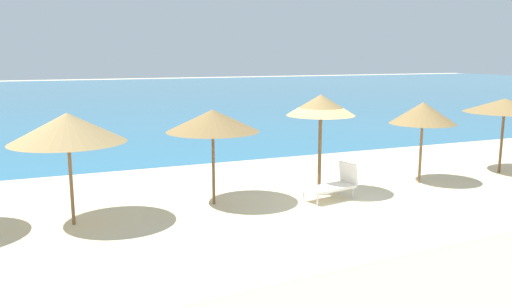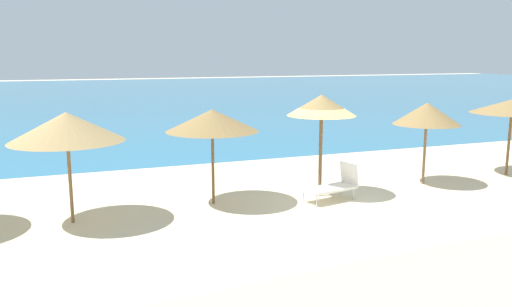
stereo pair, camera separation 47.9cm
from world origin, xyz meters
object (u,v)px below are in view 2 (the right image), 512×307
(beach_umbrella_3, at_px, (212,121))
(lounge_chair_1, at_px, (334,185))
(beach_umbrella_5, at_px, (427,114))
(beach_umbrella_6, at_px, (512,106))
(beach_umbrella_4, at_px, (322,106))
(beach_umbrella_2, at_px, (67,127))

(beach_umbrella_3, height_order, lounge_chair_1, beach_umbrella_3)
(beach_umbrella_5, xyz_separation_m, beach_umbrella_6, (3.46, 0.06, 0.10))
(beach_umbrella_3, xyz_separation_m, beach_umbrella_5, (6.69, -0.25, -0.06))
(beach_umbrella_4, height_order, lounge_chair_1, beach_umbrella_4)
(beach_umbrella_3, xyz_separation_m, lounge_chair_1, (3.21, -0.85, -1.83))
(lounge_chair_1, bearing_deg, beach_umbrella_5, -91.69)
(beach_umbrella_5, bearing_deg, beach_umbrella_6, 0.94)
(beach_umbrella_2, bearing_deg, beach_umbrella_4, 0.28)
(beach_umbrella_2, distance_m, beach_umbrella_4, 6.65)
(beach_umbrella_3, relative_size, lounge_chair_1, 1.52)
(beach_umbrella_2, bearing_deg, beach_umbrella_3, 5.59)
(beach_umbrella_6, bearing_deg, beach_umbrella_3, 178.90)
(beach_umbrella_2, distance_m, beach_umbrella_5, 10.29)
(beach_umbrella_5, relative_size, lounge_chair_1, 1.51)
(beach_umbrella_6, distance_m, lounge_chair_1, 7.21)
(beach_umbrella_3, bearing_deg, lounge_chair_1, -14.91)
(beach_umbrella_2, relative_size, lounge_chair_1, 1.58)
(beach_umbrella_2, relative_size, beach_umbrella_3, 1.04)
(beach_umbrella_4, xyz_separation_m, beach_umbrella_6, (7.10, 0.13, -0.28))
(beach_umbrella_2, xyz_separation_m, lounge_chair_1, (6.81, -0.50, -1.88))
(beach_umbrella_2, relative_size, beach_umbrella_6, 1.01)
(beach_umbrella_3, distance_m, beach_umbrella_5, 6.69)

